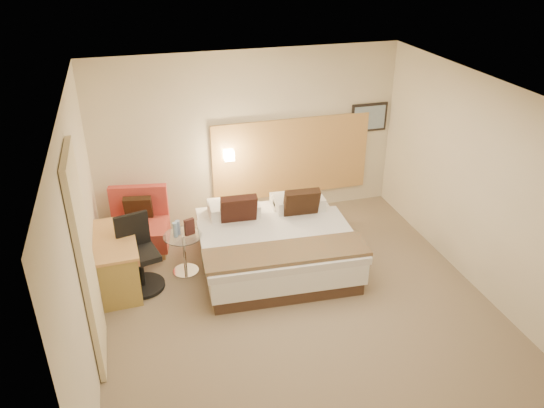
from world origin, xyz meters
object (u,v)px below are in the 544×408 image
object	(u,v)px
desk_chair	(139,260)
side_table	(184,252)
bed	(274,243)
lounge_chair	(139,226)
desk	(117,248)

from	to	relation	value
desk_chair	side_table	bearing A→B (deg)	15.93
side_table	desk_chair	xyz separation A→B (m)	(-0.60, -0.17, 0.09)
bed	lounge_chair	distance (m)	2.04
desk_chair	desk	bearing A→B (deg)	156.11
lounge_chair	desk	xyz separation A→B (m)	(-0.30, -0.90, 0.21)
bed	side_table	world-z (taller)	bed
bed	side_table	distance (m)	1.25
bed	lounge_chair	xyz separation A→B (m)	(-1.79, 0.97, 0.03)
desk	desk_chair	xyz separation A→B (m)	(0.25, -0.11, -0.16)
side_table	desk	xyz separation A→B (m)	(-0.85, -0.06, 0.24)
side_table	desk	size ratio (longest dim) A/B	0.57
bed	side_table	size ratio (longest dim) A/B	3.23
lounge_chair	desk_chair	bearing A→B (deg)	-93.02
bed	desk	distance (m)	2.11
side_table	bed	bearing A→B (deg)	-6.00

